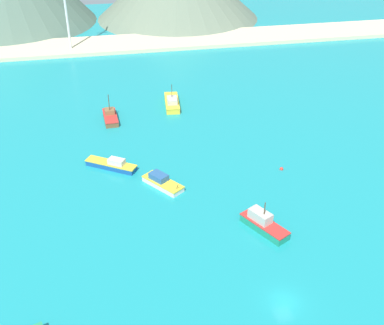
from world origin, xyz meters
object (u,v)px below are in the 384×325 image
Objects in this scene: fishing_boat_5 at (162,182)px; fishing_boat_2 at (263,224)px; fishing_boat_0 at (172,102)px; buoy_0 at (281,169)px; fishing_boat_3 at (112,165)px; fishing_boat_7 at (110,117)px.

fishing_boat_2 is at bearing -47.51° from fishing_boat_5.
buoy_0 is at bearing -63.71° from fishing_boat_0.
fishing_boat_2 reaches higher than fishing_boat_3.
fishing_boat_0 reaches higher than fishing_boat_3.
fishing_boat_0 is 36.38m from buoy_0.
fishing_boat_3 reaches higher than buoy_0.
fishing_boat_3 is at bearing 134.23° from fishing_boat_2.
fishing_boat_3 is 1.20× the size of fishing_boat_7.
fishing_boat_0 is at bearing 17.49° from fishing_boat_7.
fishing_boat_5 is 23.42m from buoy_0.
fishing_boat_3 reaches higher than fishing_boat_5.
fishing_boat_3 is at bearing 167.91° from buoy_0.
fishing_boat_3 is 1.18× the size of fishing_boat_5.
fishing_boat_0 is 1.25× the size of fishing_boat_5.
fishing_boat_0 is 1.05× the size of fishing_boat_3.
buoy_0 is (9.18, 16.55, -1.03)m from fishing_boat_2.
fishing_boat_5 is at bearing -102.21° from fishing_boat_0.
fishing_boat_7 reaches higher than fishing_boat_0.
buoy_0 is (23.39, 1.04, -0.68)m from fishing_boat_5.
fishing_boat_7 is (-7.80, 28.89, 0.04)m from fishing_boat_5.
fishing_boat_2 is (6.92, -49.16, 0.20)m from fishing_boat_0.
fishing_boat_0 is at bearing 116.29° from buoy_0.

